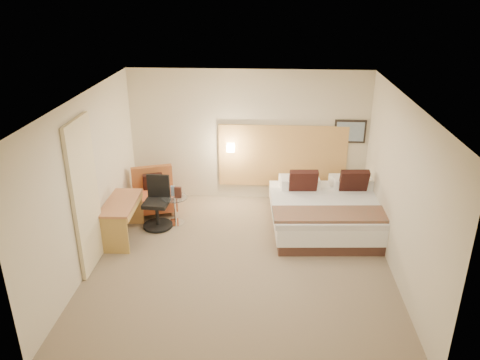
# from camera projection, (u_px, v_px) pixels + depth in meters

# --- Properties ---
(floor) EXTENTS (4.80, 5.00, 0.02)m
(floor) POSITION_uv_depth(u_px,v_px,m) (241.00, 261.00, 7.69)
(floor) COLOR #7B6952
(floor) RESTS_ON ground
(ceiling) EXTENTS (4.80, 5.00, 0.02)m
(ceiling) POSITION_uv_depth(u_px,v_px,m) (241.00, 98.00, 6.63)
(ceiling) COLOR silver
(ceiling) RESTS_ON floor
(wall_back) EXTENTS (4.80, 0.02, 2.70)m
(wall_back) POSITION_uv_depth(u_px,v_px,m) (248.00, 136.00, 9.46)
(wall_back) COLOR beige
(wall_back) RESTS_ON floor
(wall_front) EXTENTS (4.80, 0.02, 2.70)m
(wall_front) POSITION_uv_depth(u_px,v_px,m) (226.00, 283.00, 4.85)
(wall_front) COLOR beige
(wall_front) RESTS_ON floor
(wall_left) EXTENTS (0.02, 5.00, 2.70)m
(wall_left) POSITION_uv_depth(u_px,v_px,m) (87.00, 182.00, 7.29)
(wall_left) COLOR beige
(wall_left) RESTS_ON floor
(wall_right) EXTENTS (0.02, 5.00, 2.70)m
(wall_right) POSITION_uv_depth(u_px,v_px,m) (401.00, 190.00, 7.02)
(wall_right) COLOR beige
(wall_right) RESTS_ON floor
(headboard_panel) EXTENTS (2.60, 0.04, 1.30)m
(headboard_panel) POSITION_uv_depth(u_px,v_px,m) (282.00, 156.00, 9.54)
(headboard_panel) COLOR tan
(headboard_panel) RESTS_ON wall_back
(art_frame) EXTENTS (0.62, 0.03, 0.47)m
(art_frame) POSITION_uv_depth(u_px,v_px,m) (350.00, 131.00, 9.26)
(art_frame) COLOR black
(art_frame) RESTS_ON wall_back
(art_canvas) EXTENTS (0.54, 0.01, 0.39)m
(art_canvas) POSITION_uv_depth(u_px,v_px,m) (350.00, 132.00, 9.24)
(art_canvas) COLOR gray
(art_canvas) RESTS_ON wall_back
(lamp_arm) EXTENTS (0.02, 0.12, 0.02)m
(lamp_arm) POSITION_uv_depth(u_px,v_px,m) (231.00, 147.00, 9.48)
(lamp_arm) COLOR white
(lamp_arm) RESTS_ON wall_back
(lamp_shade) EXTENTS (0.15, 0.15, 0.15)m
(lamp_shade) POSITION_uv_depth(u_px,v_px,m) (231.00, 148.00, 9.42)
(lamp_shade) COLOR #F6E4BF
(lamp_shade) RESTS_ON wall_back
(curtain) EXTENTS (0.06, 0.90, 2.42)m
(curtain) POSITION_uv_depth(u_px,v_px,m) (85.00, 196.00, 7.11)
(curtain) COLOR beige
(curtain) RESTS_ON wall_left
(bottle_a) EXTENTS (0.06, 0.06, 0.20)m
(bottle_a) POSITION_uv_depth(u_px,v_px,m) (172.00, 191.00, 8.70)
(bottle_a) COLOR #93B7E3
(bottle_a) RESTS_ON side_table
(bottle_b) EXTENTS (0.06, 0.06, 0.20)m
(bottle_b) POSITION_uv_depth(u_px,v_px,m) (174.00, 191.00, 8.70)
(bottle_b) COLOR #89B3D4
(bottle_b) RESTS_ON side_table
(menu_folder) EXTENTS (0.13, 0.06, 0.22)m
(menu_folder) POSITION_uv_depth(u_px,v_px,m) (178.00, 192.00, 8.61)
(menu_folder) COLOR #3C1E18
(menu_folder) RESTS_ON side_table
(bed) EXTENTS (2.27, 2.23, 1.05)m
(bed) POSITION_uv_depth(u_px,v_px,m) (329.00, 211.00, 8.62)
(bed) COLOR #482B24
(bed) RESTS_ON floor
(lounge_chair) EXTENTS (0.99, 0.93, 0.85)m
(lounge_chair) POSITION_uv_depth(u_px,v_px,m) (154.00, 194.00, 9.28)
(lounge_chair) COLOR tan
(lounge_chair) RESTS_ON floor
(side_table) EXTENTS (0.53, 0.53, 0.54)m
(side_table) POSITION_uv_depth(u_px,v_px,m) (175.00, 209.00, 8.78)
(side_table) COLOR silver
(side_table) RESTS_ON floor
(desk) EXTENTS (0.55, 1.15, 0.71)m
(desk) POSITION_uv_depth(u_px,v_px,m) (123.00, 209.00, 8.17)
(desk) COLOR #A86741
(desk) RESTS_ON floor
(desk_chair) EXTENTS (0.58, 0.58, 0.97)m
(desk_chair) POSITION_uv_depth(u_px,v_px,m) (157.00, 207.00, 8.64)
(desk_chair) COLOR black
(desk_chair) RESTS_ON floor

